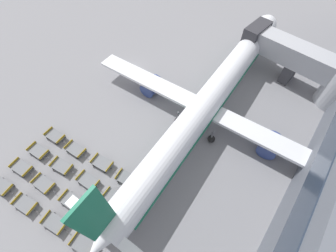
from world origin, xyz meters
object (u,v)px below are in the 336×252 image
baggage_dolly_row_mid_b_col_b (62,166)px  baggage_dolly_row_far_col_a (55,136)px  baggage_dolly_row_mid_b_col_c (88,181)px  baggage_dolly_row_far_col_d (127,179)px  baggage_dolly_row_mid_a_col_b (44,184)px  baggage_dolly_row_mid_b_col_a (38,151)px  baggage_dolly_row_far_col_c (102,163)px  airplane (209,100)px  baggage_dolly_row_mid_a_col_a (22,168)px  baggage_dolly_row_near_col_a (2,186)px  baggage_dolly_row_far_col_b (76,149)px  baggage_dolly_row_mid_a_col_c (72,201)px  baggage_dolly_row_near_col_d (83,245)px  baggage_dolly_row_near_col_b (25,204)px  baggage_dolly_row_mid_a_col_d (101,221)px  baggage_dolly_row_near_col_c (55,223)px  baggage_dolly_row_mid_b_col_d (114,199)px

baggage_dolly_row_mid_b_col_b → baggage_dolly_row_far_col_a: bearing=153.6°
baggage_dolly_row_mid_b_col_c → baggage_dolly_row_far_col_d: same height
baggage_dolly_row_mid_a_col_b → baggage_dolly_row_mid_b_col_a: bearing=153.3°
baggage_dolly_row_mid_b_col_a → baggage_dolly_row_far_col_c: same height
airplane → baggage_dolly_row_mid_a_col_b: 23.82m
baggage_dolly_row_mid_a_col_a → baggage_dolly_row_far_col_c: size_ratio=1.00×
baggage_dolly_row_mid_a_col_a → baggage_dolly_row_mid_b_col_b: 5.07m
airplane → baggage_dolly_row_mid_b_col_a: 24.13m
airplane → baggage_dolly_row_far_col_a: (-14.45, -16.49, -2.87)m
baggage_dolly_row_near_col_a → baggage_dolly_row_far_col_d: same height
baggage_dolly_row_far_col_b → baggage_dolly_row_mid_a_col_c: bearing=-42.4°
baggage_dolly_row_near_col_d → baggage_dolly_row_far_col_d: size_ratio=1.00×
baggage_dolly_row_near_col_d → baggage_dolly_row_far_col_b: 11.92m
baggage_dolly_row_mid_a_col_b → baggage_dolly_row_mid_b_col_b: size_ratio=0.99×
baggage_dolly_row_near_col_b → baggage_dolly_row_near_col_d: (8.59, 1.40, 0.00)m
baggage_dolly_row_mid_a_col_d → baggage_dolly_row_far_col_c: size_ratio=1.00×
baggage_dolly_row_near_col_a → baggage_dolly_row_far_col_a: size_ratio=1.01×
baggage_dolly_row_mid_a_col_b → baggage_dolly_row_far_col_d: same height
baggage_dolly_row_mid_a_col_b → baggage_dolly_row_mid_b_col_c: (3.97, 3.60, 0.00)m
baggage_dolly_row_near_col_c → baggage_dolly_row_far_col_c: size_ratio=1.00×
baggage_dolly_row_near_col_c → baggage_dolly_row_mid_b_col_b: 6.89m
baggage_dolly_row_near_col_b → baggage_dolly_row_near_col_c: 4.47m
baggage_dolly_row_far_col_d → baggage_dolly_row_mid_a_col_b: bearing=-138.4°
baggage_dolly_row_mid_a_col_d → baggage_dolly_row_mid_b_col_a: bearing=176.4°
baggage_dolly_row_mid_a_col_a → baggage_dolly_row_mid_a_col_b: bearing=6.5°
baggage_dolly_row_mid_a_col_a → baggage_dolly_row_far_col_c: 10.18m
airplane → baggage_dolly_row_mid_b_col_b: 21.39m
airplane → baggage_dolly_row_far_col_a: bearing=-131.2°
baggage_dolly_row_mid_a_col_b → baggage_dolly_row_mid_b_col_b: 2.83m
baggage_dolly_row_near_col_b → baggage_dolly_row_mid_b_col_a: size_ratio=1.00×
baggage_dolly_row_near_col_a → baggage_dolly_row_far_col_a: same height
airplane → baggage_dolly_row_near_col_c: 24.12m
baggage_dolly_row_mid_a_col_b → baggage_dolly_row_mid_b_col_d: 9.04m
baggage_dolly_row_near_col_c → baggage_dolly_row_mid_b_col_c: same height
baggage_dolly_row_mid_a_col_b → baggage_dolly_row_mid_b_col_d: (8.08, 4.05, 0.00)m
baggage_dolly_row_near_col_b → baggage_dolly_row_mid_b_col_c: size_ratio=1.01×
baggage_dolly_row_mid_b_col_a → baggage_dolly_row_mid_a_col_b: bearing=-26.7°
baggage_dolly_row_mid_a_col_c → baggage_dolly_row_mid_b_col_c: size_ratio=1.00×
baggage_dolly_row_mid_a_col_b → baggage_dolly_row_near_col_d: bearing=-8.5°
baggage_dolly_row_near_col_b → baggage_dolly_row_mid_a_col_c: (3.93, 3.52, 0.00)m
baggage_dolly_row_mid_a_col_a → baggage_dolly_row_mid_a_col_b: size_ratio=1.01×
baggage_dolly_row_mid_a_col_b → baggage_dolly_row_far_col_d: 10.16m
baggage_dolly_row_near_col_a → baggage_dolly_row_mid_a_col_c: (8.14, 4.08, 0.00)m
baggage_dolly_row_mid_b_col_b → baggage_dolly_row_far_col_c: same height
airplane → baggage_dolly_row_mid_a_col_b: size_ratio=13.92×
baggage_dolly_row_near_col_c → baggage_dolly_row_mid_a_col_d: bearing=40.7°
baggage_dolly_row_near_col_c → baggage_dolly_row_mid_a_col_b: same height
baggage_dolly_row_mid_b_col_b → baggage_dolly_row_far_col_d: bearing=26.7°
baggage_dolly_row_near_col_d → baggage_dolly_row_mid_a_col_c: (-4.66, 2.13, 0.00)m
baggage_dolly_row_mid_a_col_c → baggage_dolly_row_far_col_d: same height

